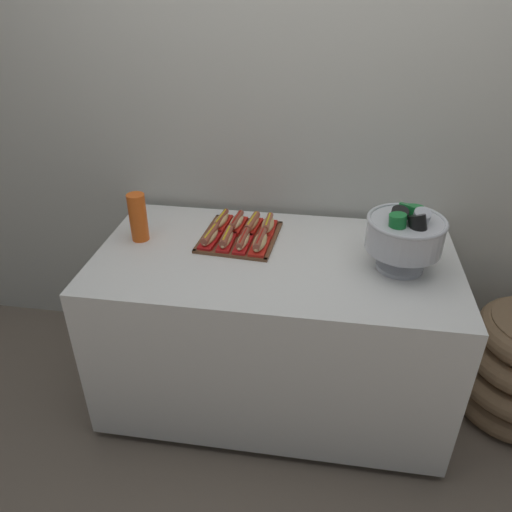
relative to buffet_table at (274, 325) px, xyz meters
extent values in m
plane|color=#7A6B5B|center=(0.00, 0.00, -0.42)|extent=(10.00, 10.00, 0.00)
cube|color=beige|center=(0.00, 0.50, 0.88)|extent=(6.00, 0.10, 2.60)
cube|color=white|center=(0.00, 0.00, 0.00)|extent=(1.54, 0.83, 0.76)
cylinder|color=black|center=(-0.65, -0.30, -0.40)|extent=(0.05, 0.05, 0.04)
cylinder|color=black|center=(0.65, -0.30, -0.40)|extent=(0.05, 0.05, 0.04)
cylinder|color=black|center=(-0.65, 0.30, -0.40)|extent=(0.05, 0.05, 0.04)
cylinder|color=black|center=(0.65, 0.30, -0.40)|extent=(0.05, 0.05, 0.04)
cube|color=brown|center=(-0.18, 0.13, 0.38)|extent=(0.36, 0.38, 0.01)
cube|color=brown|center=(-0.19, -0.04, 0.39)|extent=(0.33, 0.04, 0.01)
cube|color=brown|center=(-0.17, 0.30, 0.39)|extent=(0.33, 0.04, 0.01)
cube|color=brown|center=(-0.34, 0.14, 0.39)|extent=(0.04, 0.36, 0.01)
cube|color=brown|center=(-0.02, 0.12, 0.39)|extent=(0.04, 0.36, 0.01)
cube|color=red|center=(-0.30, 0.06, 0.40)|extent=(0.08, 0.18, 0.02)
ellipsoid|color=#E0BC7F|center=(-0.30, 0.06, 0.42)|extent=(0.07, 0.17, 0.04)
cylinder|color=#9E4C38|center=(-0.30, 0.06, 0.43)|extent=(0.05, 0.16, 0.03)
cylinder|color=yellow|center=(-0.30, 0.06, 0.45)|extent=(0.02, 0.13, 0.01)
cube|color=red|center=(-0.22, 0.05, 0.40)|extent=(0.06, 0.18, 0.02)
ellipsoid|color=#E0BC7F|center=(-0.22, 0.05, 0.42)|extent=(0.05, 0.17, 0.04)
cylinder|color=#9E4C38|center=(-0.22, 0.05, 0.43)|extent=(0.04, 0.16, 0.03)
cylinder|color=yellow|center=(-0.22, 0.05, 0.44)|extent=(0.01, 0.13, 0.01)
cube|color=red|center=(-0.15, 0.05, 0.40)|extent=(0.07, 0.18, 0.02)
ellipsoid|color=beige|center=(-0.15, 0.05, 0.42)|extent=(0.05, 0.17, 0.04)
cylinder|color=#9E4C38|center=(-0.15, 0.05, 0.43)|extent=(0.04, 0.16, 0.03)
cylinder|color=red|center=(-0.15, 0.05, 0.44)|extent=(0.02, 0.13, 0.01)
cube|color=red|center=(-0.07, 0.04, 0.40)|extent=(0.08, 0.19, 0.02)
ellipsoid|color=tan|center=(-0.07, 0.04, 0.42)|extent=(0.07, 0.17, 0.04)
cylinder|color=#9E4C38|center=(-0.07, 0.04, 0.43)|extent=(0.04, 0.16, 0.03)
cylinder|color=red|center=(-0.07, 0.04, 0.45)|extent=(0.02, 0.13, 0.01)
cube|color=red|center=(-0.28, 0.22, 0.40)|extent=(0.08, 0.19, 0.02)
ellipsoid|color=tan|center=(-0.28, 0.22, 0.42)|extent=(0.07, 0.17, 0.04)
cylinder|color=brown|center=(-0.28, 0.22, 0.43)|extent=(0.04, 0.17, 0.03)
cylinder|color=yellow|center=(-0.28, 0.22, 0.44)|extent=(0.02, 0.14, 0.01)
cube|color=red|center=(-0.21, 0.22, 0.40)|extent=(0.08, 0.18, 0.02)
ellipsoid|color=beige|center=(-0.21, 0.22, 0.42)|extent=(0.07, 0.17, 0.04)
cylinder|color=#9E4C38|center=(-0.21, 0.22, 0.43)|extent=(0.04, 0.16, 0.03)
cylinder|color=red|center=(-0.21, 0.22, 0.44)|extent=(0.02, 0.13, 0.01)
cube|color=red|center=(-0.14, 0.21, 0.40)|extent=(0.08, 0.19, 0.02)
ellipsoid|color=tan|center=(-0.14, 0.21, 0.42)|extent=(0.07, 0.17, 0.04)
cylinder|color=#A8563D|center=(-0.14, 0.21, 0.43)|extent=(0.05, 0.16, 0.03)
cylinder|color=yellow|center=(-0.14, 0.21, 0.44)|extent=(0.03, 0.13, 0.01)
cube|color=red|center=(-0.06, 0.20, 0.40)|extent=(0.07, 0.17, 0.02)
ellipsoid|color=tan|center=(-0.06, 0.20, 0.42)|extent=(0.06, 0.15, 0.04)
cylinder|color=#A8563D|center=(-0.06, 0.20, 0.43)|extent=(0.03, 0.15, 0.03)
cylinder|color=yellow|center=(-0.06, 0.20, 0.45)|extent=(0.01, 0.13, 0.01)
cylinder|color=silver|center=(0.51, -0.02, 0.39)|extent=(0.19, 0.19, 0.02)
cone|color=silver|center=(0.51, -0.02, 0.43)|extent=(0.07, 0.07, 0.07)
cylinder|color=silver|center=(0.51, -0.02, 0.53)|extent=(0.30, 0.30, 0.12)
torus|color=silver|center=(0.51, -0.02, 0.60)|extent=(0.31, 0.31, 0.02)
cylinder|color=#B7BCC6|center=(0.56, -0.01, 0.58)|extent=(0.10, 0.12, 0.14)
cylinder|color=#197A33|center=(0.54, 0.01, 0.58)|extent=(0.09, 0.11, 0.14)
cylinder|color=#197A33|center=(0.50, 0.02, 0.58)|extent=(0.10, 0.10, 0.14)
cylinder|color=black|center=(0.48, -0.01, 0.58)|extent=(0.10, 0.12, 0.14)
cylinder|color=#197A33|center=(0.47, -0.07, 0.58)|extent=(0.10, 0.10, 0.13)
cylinder|color=black|center=(0.55, -0.08, 0.58)|extent=(0.10, 0.10, 0.15)
cylinder|color=#EA5B19|center=(-0.62, 0.05, 0.44)|extent=(0.08, 0.08, 0.13)
cylinder|color=#EA5B19|center=(-0.62, 0.05, 0.47)|extent=(0.08, 0.08, 0.13)
cylinder|color=#EA5B19|center=(-0.62, 0.05, 0.49)|extent=(0.08, 0.08, 0.13)
cylinder|color=#EA5B19|center=(-0.62, 0.05, 0.51)|extent=(0.08, 0.08, 0.13)
cylinder|color=#EA5B19|center=(-0.62, 0.05, 0.53)|extent=(0.08, 0.08, 0.13)
camera|label=1|loc=(0.19, -1.79, 1.46)|focal=34.52mm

